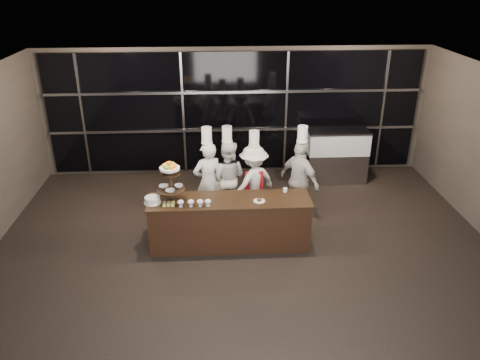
{
  "coord_description": "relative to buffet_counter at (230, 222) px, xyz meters",
  "views": [
    {
      "loc": [
        -0.48,
        -5.64,
        4.62
      ],
      "look_at": [
        -0.05,
        1.92,
        1.15
      ],
      "focal_mm": 35.0,
      "sensor_mm": 36.0,
      "label": 1
    }
  ],
  "objects": [
    {
      "name": "chef_a",
      "position": [
        -0.38,
        0.97,
        0.38
      ],
      "size": [
        0.69,
        0.58,
        1.92
      ],
      "color": "silver",
      "rests_on": "ground"
    },
    {
      "name": "display_case",
      "position": [
        2.57,
        2.68,
        0.22
      ],
      "size": [
        1.4,
        0.61,
        1.24
      ],
      "color": "#A5A5AA",
      "rests_on": "ground"
    },
    {
      "name": "display_stand",
      "position": [
        -1.0,
        -0.0,
        0.87
      ],
      "size": [
        0.48,
        0.48,
        0.74
      ],
      "color": "black",
      "rests_on": "buffet_counter"
    },
    {
      "name": "buffet_counter",
      "position": [
        0.0,
        0.0,
        0.0
      ],
      "size": [
        2.84,
        0.74,
        0.92
      ],
      "color": "black",
      "rests_on": "ground"
    },
    {
      "name": "chef_cup",
      "position": [
        1.01,
        0.25,
        0.49
      ],
      "size": [
        0.08,
        0.08,
        0.07
      ],
      "primitive_type": "cylinder",
      "color": "white",
      "rests_on": "buffet_counter"
    },
    {
      "name": "room",
      "position": [
        0.25,
        -1.62,
        1.03
      ],
      "size": [
        10.0,
        10.0,
        10.0
      ],
      "color": "black",
      "rests_on": "ground"
    },
    {
      "name": "small_plate",
      "position": [
        0.51,
        -0.1,
        0.47
      ],
      "size": [
        0.2,
        0.2,
        0.05
      ],
      "color": "white",
      "rests_on": "buffet_counter"
    },
    {
      "name": "pastry_squares",
      "position": [
        -1.04,
        -0.16,
        0.48
      ],
      "size": [
        0.2,
        0.13,
        0.05
      ],
      "color": "#DCC96B",
      "rests_on": "buffet_counter"
    },
    {
      "name": "chef_b",
      "position": [
        0.0,
        1.25,
        0.32
      ],
      "size": [
        0.88,
        0.77,
        1.84
      ],
      "color": "white",
      "rests_on": "ground"
    },
    {
      "name": "layer_cake",
      "position": [
        -1.32,
        -0.05,
        0.51
      ],
      "size": [
        0.3,
        0.3,
        0.11
      ],
      "color": "white",
      "rests_on": "buffet_counter"
    },
    {
      "name": "window_wall",
      "position": [
        0.25,
        3.32,
        1.04
      ],
      "size": [
        8.6,
        0.1,
        2.8
      ],
      "color": "black",
      "rests_on": "ground"
    },
    {
      "name": "chef_c",
      "position": [
        0.51,
        1.03,
        0.31
      ],
      "size": [
        1.13,
        1.02,
        1.82
      ],
      "color": "white",
      "rests_on": "ground"
    },
    {
      "name": "compotes",
      "position": [
        -0.59,
        -0.22,
        0.54
      ],
      "size": [
        0.57,
        0.11,
        0.12
      ],
      "color": "silver",
      "rests_on": "buffet_counter"
    },
    {
      "name": "chef_d",
      "position": [
        1.4,
        0.93,
        0.37
      ],
      "size": [
        0.89,
        1.0,
        1.93
      ],
      "color": "silver",
      "rests_on": "ground"
    }
  ]
}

